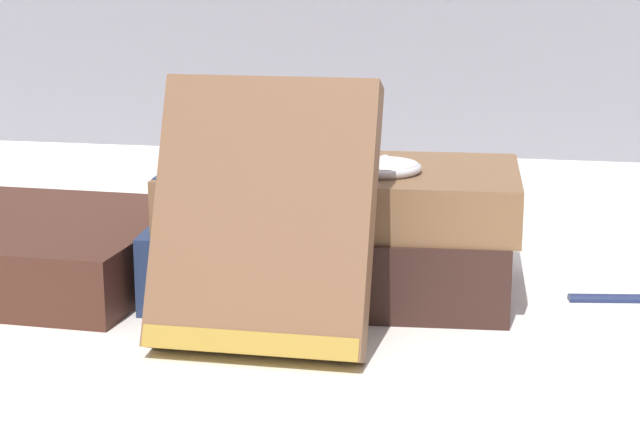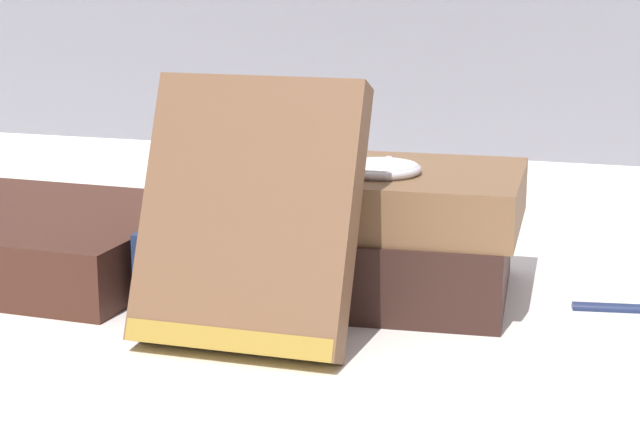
% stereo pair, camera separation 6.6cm
% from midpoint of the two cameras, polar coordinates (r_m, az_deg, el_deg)
% --- Properties ---
extents(ground_plane, '(3.00, 3.00, 0.00)m').
position_cam_midpoint_polar(ground_plane, '(0.70, -5.86, -3.88)').
color(ground_plane, white).
extents(book_flat_bottom, '(0.23, 0.15, 0.05)m').
position_cam_midpoint_polar(book_flat_bottom, '(0.68, -2.65, -2.27)').
color(book_flat_bottom, '#331E19').
rests_on(book_flat_bottom, ground_plane).
extents(book_flat_top, '(0.22, 0.14, 0.03)m').
position_cam_midpoint_polar(book_flat_top, '(0.67, -1.92, 1.11)').
color(book_flat_top, brown).
rests_on(book_flat_top, book_flat_bottom).
extents(book_leaning_front, '(0.12, 0.08, 0.15)m').
position_cam_midpoint_polar(book_leaning_front, '(0.58, -6.30, -0.66)').
color(book_leaning_front, brown).
rests_on(book_leaning_front, ground_plane).
extents(pocket_watch, '(0.05, 0.05, 0.01)m').
position_cam_midpoint_polar(pocket_watch, '(0.65, 0.32, 2.45)').
color(pocket_watch, white).
rests_on(pocket_watch, book_flat_top).
extents(reading_glasses, '(0.12, 0.06, 0.00)m').
position_cam_midpoint_polar(reading_glasses, '(0.85, -4.30, -0.68)').
color(reading_glasses, '#4C3828').
rests_on(reading_glasses, ground_plane).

